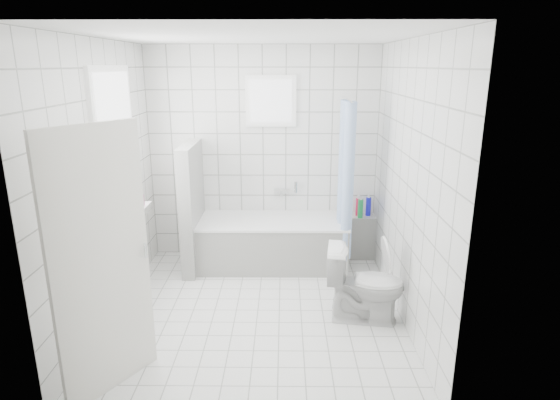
{
  "coord_description": "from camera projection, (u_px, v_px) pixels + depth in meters",
  "views": [
    {
      "loc": [
        0.26,
        -4.19,
        2.37
      ],
      "look_at": [
        0.22,
        0.35,
        1.05
      ],
      "focal_mm": 30.0,
      "sensor_mm": 36.0,
      "label": 1
    }
  ],
  "objects": [
    {
      "name": "ground",
      "position": [
        258.0,
        310.0,
        4.68
      ],
      "size": [
        3.0,
        3.0,
        0.0
      ],
      "primitive_type": "plane",
      "color": "white",
      "rests_on": "ground"
    },
    {
      "name": "ceiling",
      "position": [
        254.0,
        36.0,
        3.96
      ],
      "size": [
        3.0,
        3.0,
        0.0
      ],
      "primitive_type": "plane",
      "rotation": [
        3.14,
        0.0,
        0.0
      ],
      "color": "white",
      "rests_on": "ground"
    },
    {
      "name": "wall_back",
      "position": [
        263.0,
        155.0,
        5.76
      ],
      "size": [
        2.8,
        0.02,
        2.6
      ],
      "primitive_type": "cube",
      "color": "white",
      "rests_on": "ground"
    },
    {
      "name": "wall_front",
      "position": [
        242.0,
        244.0,
        2.88
      ],
      "size": [
        2.8,
        0.02,
        2.6
      ],
      "primitive_type": "cube",
      "color": "white",
      "rests_on": "ground"
    },
    {
      "name": "wall_left",
      "position": [
        105.0,
        184.0,
        4.34
      ],
      "size": [
        0.02,
        3.0,
        2.6
      ],
      "primitive_type": "cube",
      "color": "white",
      "rests_on": "ground"
    },
    {
      "name": "wall_right",
      "position": [
        408.0,
        185.0,
        4.31
      ],
      "size": [
        0.02,
        3.0,
        2.6
      ],
      "primitive_type": "cube",
      "color": "white",
      "rests_on": "ground"
    },
    {
      "name": "window_left",
      "position": [
        118.0,
        147.0,
        4.54
      ],
      "size": [
        0.01,
        0.9,
        1.4
      ],
      "primitive_type": "cube",
      "color": "white",
      "rests_on": "wall_left"
    },
    {
      "name": "window_back",
      "position": [
        271.0,
        101.0,
        5.54
      ],
      "size": [
        0.5,
        0.01,
        0.5
      ],
      "primitive_type": "cube",
      "color": "white",
      "rests_on": "wall_back"
    },
    {
      "name": "window_sill",
      "position": [
        130.0,
        219.0,
        4.74
      ],
      "size": [
        0.18,
        1.02,
        0.08
      ],
      "primitive_type": "cube",
      "color": "white",
      "rests_on": "wall_left"
    },
    {
      "name": "door",
      "position": [
        102.0,
        265.0,
        3.32
      ],
      "size": [
        0.47,
        0.69,
        2.0
      ],
      "primitive_type": "cube",
      "rotation": [
        0.0,
        0.0,
        -0.58
      ],
      "color": "silver",
      "rests_on": "ground"
    },
    {
      "name": "bathtub",
      "position": [
        273.0,
        242.0,
        5.68
      ],
      "size": [
        1.77,
        0.77,
        0.58
      ],
      "color": "white",
      "rests_on": "ground"
    },
    {
      "name": "partition_wall",
      "position": [
        192.0,
        207.0,
        5.52
      ],
      "size": [
        0.15,
        0.85,
        1.5
      ],
      "primitive_type": "cube",
      "color": "white",
      "rests_on": "ground"
    },
    {
      "name": "tiled_ledge",
      "position": [
        362.0,
        236.0,
        5.92
      ],
      "size": [
        0.4,
        0.24,
        0.55
      ],
      "primitive_type": "cube",
      "color": "white",
      "rests_on": "ground"
    },
    {
      "name": "toilet",
      "position": [
        365.0,
        284.0,
        4.42
      ],
      "size": [
        0.77,
        0.5,
        0.74
      ],
      "primitive_type": "imported",
      "rotation": [
        0.0,
        0.0,
        1.44
      ],
      "color": "white",
      "rests_on": "ground"
    },
    {
      "name": "curtain_rod",
      "position": [
        347.0,
        99.0,
        5.18
      ],
      "size": [
        0.02,
        0.8,
        0.02
      ],
      "primitive_type": "cylinder",
      "rotation": [
        1.57,
        0.0,
        0.0
      ],
      "color": "silver",
      "rests_on": "wall_back"
    },
    {
      "name": "shower_curtain",
      "position": [
        345.0,
        181.0,
        5.3
      ],
      "size": [
        0.14,
        0.48,
        1.78
      ],
      "primitive_type": null,
      "color": "#4272C4",
      "rests_on": "curtain_rod"
    },
    {
      "name": "tub_faucet",
      "position": [
        281.0,
        191.0,
        5.85
      ],
      "size": [
        0.18,
        0.06,
        0.06
      ],
      "primitive_type": "cube",
      "color": "silver",
      "rests_on": "wall_back"
    },
    {
      "name": "sill_bottles",
      "position": [
        132.0,
        202.0,
        4.8
      ],
      "size": [
        0.17,
        0.47,
        0.29
      ],
      "color": "silver",
      "rests_on": "window_sill"
    },
    {
      "name": "ledge_bottles",
      "position": [
        362.0,
        207.0,
        5.79
      ],
      "size": [
        0.19,
        0.15,
        0.23
      ],
      "color": "#1C1CE4",
      "rests_on": "tiled_ledge"
    }
  ]
}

